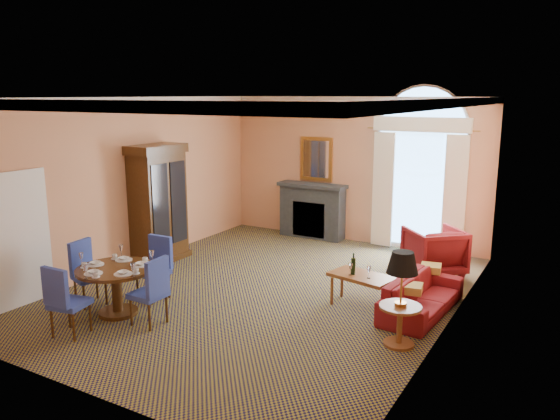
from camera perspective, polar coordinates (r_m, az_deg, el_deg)
The scene contains 12 objects.
ground at distance 9.33m, azimuth -1.55°, elevation -8.40°, with size 7.50×7.50×0.00m, color #16133D.
room_envelope at distance 9.35m, azimuth 0.38°, elevation 7.47°, with size 6.04×7.52×3.45m.
armoire at distance 10.95m, azimuth -12.63°, elevation 0.45°, with size 0.66×1.17×2.31m.
dining_table at distance 8.54m, azimuth -16.74°, elevation -6.93°, with size 1.16×1.16×0.93m.
dining_chair_north at distance 9.09m, azimuth -12.78°, elevation -5.42°, with size 0.51×0.51×1.01m.
dining_chair_south at distance 7.99m, azimuth -21.72°, elevation -8.46°, with size 0.53×0.53×1.01m.
dining_chair_east at distance 7.99m, azimuth -13.16°, elevation -7.88°, with size 0.48×0.46×1.01m.
dining_chair_west at distance 9.14m, azimuth -19.68°, elevation -5.73°, with size 0.57×0.57×1.01m.
sofa at distance 8.61m, azimuth 14.60°, elevation -8.66°, with size 1.85×0.72×0.54m, color maroon.
armchair at distance 10.42m, azimuth 15.80°, elevation -4.14°, with size 0.93×0.95×0.87m, color maroon.
coffee_table at distance 8.65m, azimuth 8.49°, elevation -6.98°, with size 1.08×0.74×0.84m.
side_table at distance 7.29m, azimuth 12.57°, elevation -7.77°, with size 0.55×0.55×1.25m.
Camera 1 is at (4.58, -7.44, 3.26)m, focal length 35.00 mm.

